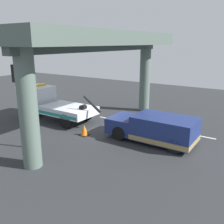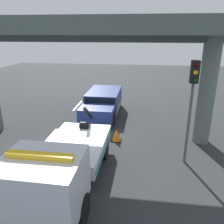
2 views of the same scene
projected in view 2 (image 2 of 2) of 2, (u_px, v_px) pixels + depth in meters
ground_plane at (90, 141)px, 12.50m from camera, size 60.00×40.00×0.10m
lane_stripe_west at (78, 105)px, 18.38m from camera, size 2.60×0.16×0.01m
lane_stripe_mid at (49, 138)px, 12.77m from camera, size 2.60×0.16×0.01m
tow_truck_white at (61, 165)px, 8.03m from camera, size 7.26×2.48×2.46m
towed_van_green at (103, 103)px, 16.26m from camera, size 5.22×2.26×1.58m
overpass_structure at (89, 37)px, 11.39m from camera, size 3.60×13.84×6.27m
traffic_light_near at (193, 91)px, 9.38m from camera, size 0.39×0.32×4.54m
traffic_cone_orange at (117, 135)px, 12.39m from camera, size 0.55×0.55×0.66m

